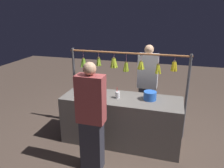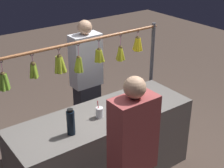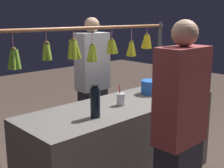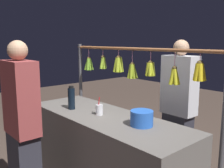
{
  "view_description": "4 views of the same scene",
  "coord_description": "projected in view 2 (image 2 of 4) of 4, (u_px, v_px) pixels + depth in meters",
  "views": [
    {
      "loc": [
        -0.75,
        3.17,
        2.17
      ],
      "look_at": [
        0.16,
        0.0,
        1.04
      ],
      "focal_mm": 34.62,
      "sensor_mm": 36.0,
      "label": 1
    },
    {
      "loc": [
        1.65,
        2.42,
        2.54
      ],
      "look_at": [
        -0.12,
        0.0,
        1.12
      ],
      "focal_mm": 53.32,
      "sensor_mm": 36.0,
      "label": 2
    },
    {
      "loc": [
        1.89,
        1.84,
        1.59
      ],
      "look_at": [
        0.14,
        0.0,
        1.01
      ],
      "focal_mm": 48.72,
      "sensor_mm": 36.0,
      "label": 3
    },
    {
      "loc": [
        -1.92,
        1.58,
        1.56
      ],
      "look_at": [
        -0.11,
        0.0,
        1.15
      ],
      "focal_mm": 40.91,
      "sensor_mm": 36.0,
      "label": 4
    }
  ],
  "objects": [
    {
      "name": "market_counter",
      "position": [
        103.0,
        147.0,
        3.56
      ],
      "size": [
        1.95,
        0.67,
        0.81
      ],
      "primitive_type": "cube",
      "color": "#66605B",
      "rests_on": "ground"
    },
    {
      "name": "customer_person",
      "position": [
        132.0,
        165.0,
        2.72
      ],
      "size": [
        0.37,
        0.2,
        1.57
      ],
      "color": "#2D2D38",
      "rests_on": "ground"
    },
    {
      "name": "drink_cup",
      "position": [
        99.0,
        112.0,
        3.31
      ],
      "size": [
        0.08,
        0.08,
        0.18
      ],
      "color": "silver",
      "rests_on": "market_counter"
    },
    {
      "name": "blue_bucket",
      "position": [
        134.0,
        94.0,
        3.63
      ],
      "size": [
        0.2,
        0.2,
        0.14
      ],
      "primitive_type": "cylinder",
      "color": "blue",
      "rests_on": "market_counter"
    },
    {
      "name": "water_bottle",
      "position": [
        71.0,
        122.0,
        3.01
      ],
      "size": [
        0.08,
        0.08,
        0.26
      ],
      "color": "black",
      "rests_on": "market_counter"
    },
    {
      "name": "vendor_person",
      "position": [
        87.0,
        83.0,
        4.16
      ],
      "size": [
        0.37,
        0.2,
        1.57
      ],
      "color": "#2D2D38",
      "rests_on": "ground"
    },
    {
      "name": "display_rack",
      "position": [
        81.0,
        74.0,
        3.55
      ],
      "size": [
        2.11,
        0.13,
        1.51
      ],
      "color": "#4C4C51",
      "rests_on": "ground"
    }
  ]
}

